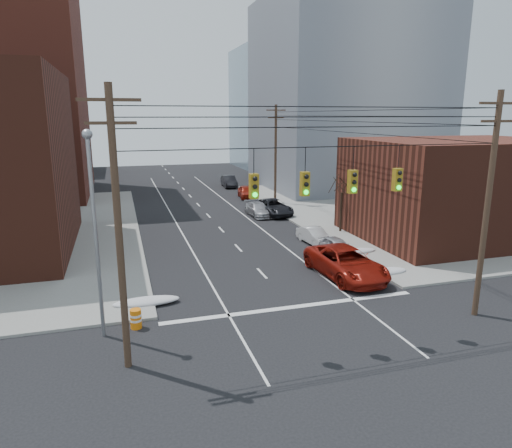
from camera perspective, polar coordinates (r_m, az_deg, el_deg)
ground at (r=19.31m, az=12.05°, el=-17.61°), size 160.00×160.00×0.00m
sidewalk_ne at (r=55.27m, az=23.37°, el=2.14°), size 40.00×40.00×0.15m
building_brick_far at (r=90.18m, az=-28.46°, el=9.41°), size 22.00×18.00×12.00m
building_office at (r=65.82m, az=11.11°, el=15.51°), size 22.00×20.00×25.00m
building_glass at (r=90.35m, az=4.34°, el=14.14°), size 20.00×18.00×22.00m
building_storefront at (r=40.61m, az=23.98°, el=3.98°), size 16.00×12.00×8.00m
utility_pole_left at (r=17.83m, az=-16.83°, el=-0.38°), size 2.20×0.28×11.00m
utility_pole_right at (r=24.52m, az=26.99°, el=2.39°), size 2.20×0.28×11.00m
utility_pole_far at (r=51.36m, az=2.46°, el=8.88°), size 2.20×0.28×11.00m
traffic_signals at (r=19.45m, az=9.15°, el=5.30°), size 17.00×0.42×2.02m
street_light at (r=20.84m, az=-19.58°, el=0.67°), size 0.44×0.44×9.32m
bare_tree at (r=39.47m, az=10.60°, el=2.20°), size 2.09×2.20×4.93m
snow_nw at (r=25.29m, az=-13.53°, el=-9.40°), size 3.50×1.08×0.42m
snow_ne at (r=30.17m, az=15.83°, el=-5.75°), size 3.00×1.08×0.42m
snow_east_far at (r=33.84m, az=11.77°, el=-3.43°), size 4.00×1.08×0.42m
red_pickup at (r=29.02m, az=11.17°, el=-4.78°), size 3.45×6.78×1.83m
parked_car_a at (r=33.56m, az=10.02°, el=-2.75°), size 1.89×3.81×1.25m
parked_car_b at (r=36.09m, az=7.33°, el=-1.48°), size 1.72×3.97×1.27m
parked_car_c at (r=46.24m, az=2.16°, el=2.12°), size 3.10×5.88×1.58m
parked_car_d at (r=45.69m, az=0.30°, el=1.84°), size 2.00×4.64×1.33m
parked_car_e at (r=55.76m, az=-1.21°, el=4.04°), size 2.23×4.55×1.49m
parked_car_f at (r=64.51m, az=-3.40°, el=5.35°), size 1.93×4.90×1.59m
lot_car_a at (r=38.78m, az=-26.59°, el=-1.57°), size 3.92×1.86×1.24m
lot_car_b at (r=39.43m, az=-25.93°, el=-1.22°), size 5.16×3.87×1.30m
lot_car_d at (r=39.69m, az=-29.29°, el=-1.52°), size 4.10×2.90×1.30m
construction_barrel at (r=22.77m, az=-14.79°, el=-11.36°), size 0.67×0.67×0.95m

